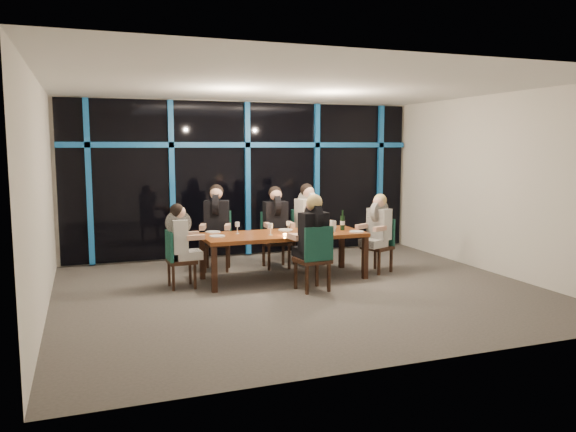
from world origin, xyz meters
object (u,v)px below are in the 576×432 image
at_px(chair_far_mid, 275,236).
at_px(diner_end_right, 378,221).
at_px(chair_end_right, 380,242).
at_px(diner_far_mid, 276,215).
at_px(chair_far_right, 306,234).
at_px(water_pitcher, 333,226).
at_px(diner_end_left, 181,233).
at_px(diner_far_right, 309,212).
at_px(wine_bottle, 343,222).
at_px(chair_end_left, 176,256).
at_px(chair_near_mid, 315,255).
at_px(diner_near_mid, 312,228).
at_px(chair_far_left, 217,237).
at_px(dining_table, 284,237).
at_px(diner_far_left, 216,215).

relative_size(chair_far_mid, diner_end_right, 1.10).
relative_size(chair_end_right, diner_far_mid, 0.95).
bearing_deg(chair_far_right, water_pitcher, -105.79).
relative_size(diner_end_left, diner_end_right, 0.96).
distance_m(diner_far_mid, diner_far_right, 0.63).
relative_size(chair_far_right, wine_bottle, 2.99).
bearing_deg(diner_far_right, diner_end_right, -65.67).
relative_size(chair_end_left, chair_near_mid, 0.89).
bearing_deg(diner_far_right, wine_bottle, -94.03).
bearing_deg(wine_bottle, diner_end_left, 179.25).
bearing_deg(diner_near_mid, chair_end_right, -159.22).
distance_m(chair_far_left, chair_far_right, 1.61).
bearing_deg(diner_far_mid, wine_bottle, -42.85).
height_order(chair_end_left, diner_far_mid, diner_far_mid).
height_order(dining_table, chair_far_right, chair_far_right).
bearing_deg(diner_end_right, diner_far_right, -160.80).
bearing_deg(chair_far_right, diner_end_left, -176.52).
bearing_deg(water_pitcher, chair_far_mid, 127.16).
xyz_separation_m(chair_far_right, chair_end_right, (0.97, -1.00, -0.05)).
xyz_separation_m(diner_end_right, water_pitcher, (-0.86, -0.04, -0.03)).
bearing_deg(diner_far_left, chair_far_mid, 14.90).
bearing_deg(diner_far_right, chair_end_right, -62.51).
xyz_separation_m(diner_far_left, water_pitcher, (1.68, -1.11, -0.13)).
bearing_deg(wine_bottle, diner_end_right, -3.34).
bearing_deg(chair_far_left, wine_bottle, -12.14).
bearing_deg(diner_far_right, water_pitcher, -107.12).
height_order(chair_far_right, diner_end_left, diner_end_left).
distance_m(diner_far_right, diner_end_right, 1.30).
bearing_deg(chair_far_left, chair_far_mid, 10.21).
relative_size(dining_table, chair_far_left, 2.57).
distance_m(diner_far_right, diner_near_mid, 1.83).
distance_m(chair_end_right, diner_far_left, 2.84).
distance_m(diner_far_left, diner_far_mid, 1.04).
height_order(chair_near_mid, diner_end_left, diner_end_left).
bearing_deg(chair_near_mid, dining_table, -85.69).
bearing_deg(chair_far_right, diner_near_mid, -127.08).
height_order(diner_far_right, diner_end_right, diner_far_right).
distance_m(chair_end_left, diner_near_mid, 2.10).
height_order(diner_far_mid, diner_end_right, diner_far_mid).
bearing_deg(diner_end_right, diner_end_left, -114.64).
relative_size(diner_far_left, diner_end_left, 1.15).
bearing_deg(dining_table, chair_far_left, 127.90).
relative_size(chair_far_left, chair_far_right, 1.01).
height_order(chair_near_mid, wine_bottle, wine_bottle).
distance_m(chair_end_right, diner_far_right, 1.40).
height_order(chair_far_mid, diner_near_mid, diner_near_mid).
xyz_separation_m(diner_far_mid, diner_end_left, (-1.80, -0.85, -0.10)).
relative_size(chair_far_left, diner_end_left, 1.18).
bearing_deg(diner_far_right, diner_far_mid, 164.75).
bearing_deg(chair_far_right, chair_far_left, 157.48).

